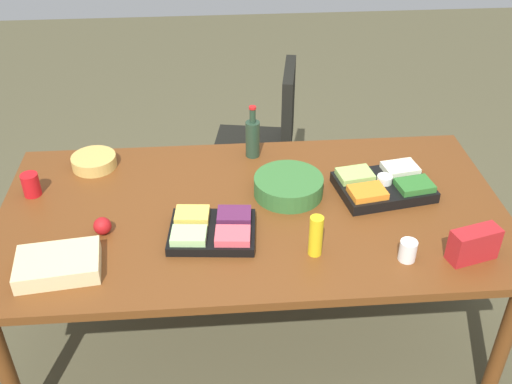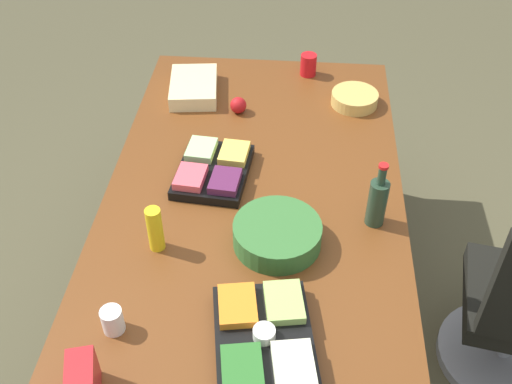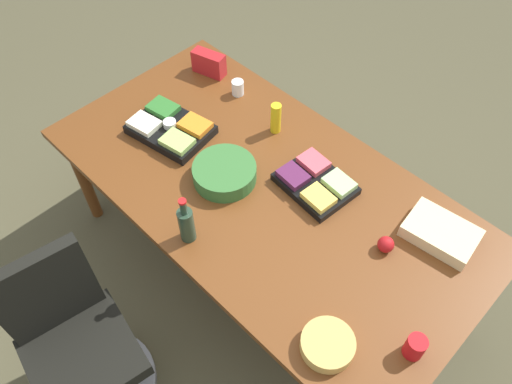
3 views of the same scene
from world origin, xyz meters
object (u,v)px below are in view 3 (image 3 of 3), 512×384
salad_bowl (225,173)px  chip_bag_red (209,63)px  paper_cup (238,88)px  wine_bottle (186,224)px  office_chair (81,351)px  chip_bowl (328,345)px  conference_table (264,194)px  apple_red (386,244)px  sheet_cake (441,233)px  red_solo_cup (415,347)px  veggie_tray (171,128)px  mustard_bottle (276,118)px  fruit_platter (316,182)px

salad_bowl → chip_bag_red: size_ratio=1.60×
paper_cup → wine_bottle: wine_bottle is taller
office_chair → chip_bowl: bearing=-142.3°
salad_bowl → wine_bottle: bearing=111.2°
wine_bottle → conference_table: bearing=-94.1°
chip_bag_red → apple_red: 1.53m
office_chair → sheet_cake: size_ratio=3.03×
red_solo_cup → chip_bowl: bearing=41.7°
conference_table → veggie_tray: 0.63m
conference_table → chip_bowl: (-0.76, 0.42, 0.10)m
office_chair → red_solo_cup: (-1.15, -0.92, 0.46)m
paper_cup → sheet_cake: paper_cup is taller
mustard_bottle → apple_red: mustard_bottle is taller
office_chair → fruit_platter: (-0.32, -1.29, 0.43)m
chip_bag_red → office_chair: bearing=115.4°
office_chair → wine_bottle: (-0.10, -0.65, 0.51)m
apple_red → wine_bottle: bearing=40.7°
red_solo_cup → apple_red: size_ratio=1.45×
conference_table → chip_bag_red: chip_bag_red is taller
apple_red → fruit_platter: bearing=-6.7°
conference_table → sheet_cake: size_ratio=7.11×
veggie_tray → conference_table: bearing=-171.5°
salad_bowl → wine_bottle: wine_bottle is taller
chip_bag_red → veggie_tray: (-0.24, 0.49, -0.03)m
chip_bag_red → chip_bowl: bearing=153.1°
salad_bowl → sheet_cake: size_ratio=1.00×
paper_cup → sheet_cake: size_ratio=0.28×
chip_bag_red → conference_table: bearing=154.9°
wine_bottle → veggie_tray: size_ratio=0.60×
office_chair → chip_bag_red: size_ratio=4.84×
office_chair → veggie_tray: (0.48, -1.02, 0.44)m
chip_bowl → paper_cup: size_ratio=2.43×
salad_bowl → paper_cup: bearing=-49.7°
fruit_platter → mustard_bottle: mustard_bottle is taller
chip_bag_red → fruit_platter: bearing=167.8°
chip_bowl → fruit_platter: (0.58, -0.59, 0.00)m
conference_table → red_solo_cup: size_ratio=20.69×
veggie_tray → sheet_cake: (-1.41, -0.44, -0.00)m
salad_bowl → wine_bottle: 0.39m
chip_bowl → mustard_bottle: size_ratio=1.20×
red_solo_cup → salad_bowl: 1.19m
conference_table → fruit_platter: bearing=-136.5°
conference_table → veggie_tray: bearing=8.5°
chip_bowl → fruit_platter: size_ratio=0.57×
salad_bowl → mustard_bottle: (0.06, -0.43, 0.05)m
paper_cup → sheet_cake: bearing=178.5°
conference_table → office_chair: 1.17m
chip_bag_red → sheet_cake: (-1.64, 0.05, -0.03)m
paper_cup → veggie_tray: (0.03, 0.48, -0.01)m
fruit_platter → veggie_tray: (0.80, 0.27, 0.00)m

